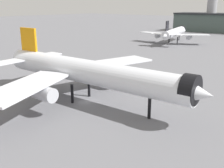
# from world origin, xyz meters

# --- Properties ---
(ground) EXTENTS (900.00, 900.00, 0.00)m
(ground) POSITION_xyz_m (0.00, 0.00, 0.00)
(ground) COLOR slate
(airliner_near_gate) EXTENTS (57.43, 52.31, 16.08)m
(airliner_near_gate) POSITION_xyz_m (-0.02, 0.62, 7.09)
(airliner_near_gate) COLOR silver
(airliner_near_gate) RESTS_ON ground
(airliner_far_taxiway) EXTENTS (40.25, 45.07, 13.58)m
(airliner_far_taxiway) POSITION_xyz_m (-34.00, 104.63, 5.99)
(airliner_far_taxiway) COLOR silver
(airliner_far_taxiway) RESTS_ON ground
(baggage_tug_wing) EXTENTS (3.58, 3.00, 1.85)m
(baggage_tug_wing) POSITION_xyz_m (-21.34, 26.71, 0.97)
(baggage_tug_wing) COLOR black
(baggage_tug_wing) RESTS_ON ground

